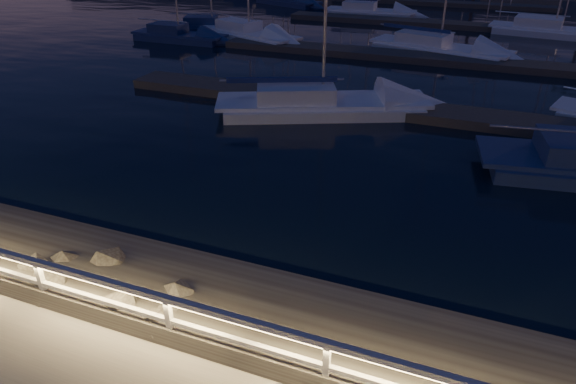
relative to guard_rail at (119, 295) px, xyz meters
name	(u,v)px	position (x,y,z in m)	size (l,w,h in m)	color
ground	(128,327)	(0.07, 0.00, -0.77)	(400.00, 400.00, 0.00)	#A59E95
harbor_water	(407,47)	(0.07, 31.22, -1.74)	(400.00, 440.00, 0.60)	black
guard_rail	(119,295)	(0.00, 0.00, 0.00)	(44.11, 0.12, 1.06)	white
riprap	(72,273)	(-2.29, 1.08, -0.90)	(29.63, 3.04, 1.28)	slate
floating_docks	(411,36)	(0.07, 32.50, -1.17)	(22.00, 36.00, 0.40)	#5C544C
sailboat_a	(177,35)	(-15.11, 25.70, -0.95)	(6.87, 2.12, 11.71)	navy
sailboat_c	(317,102)	(-1.09, 14.84, -0.91)	(9.45, 6.07, 15.65)	white
sailboat_e	(210,26)	(-14.62, 29.57, -0.95)	(6.89, 3.96, 11.41)	navy
sailboat_f	(247,33)	(-10.71, 27.89, -0.92)	(8.53, 5.19, 14.11)	white
sailboat_g	(436,47)	(2.35, 28.30, -0.92)	(9.10, 4.71, 14.88)	white
sailboat_j	(368,11)	(-5.12, 41.03, -0.93)	(7.90, 2.66, 13.29)	white
sailboat_k	(550,29)	(9.41, 37.28, -0.92)	(9.14, 3.88, 15.05)	white
sailboat_n	(287,0)	(-14.37, 44.78, -0.94)	(7.79, 5.02, 12.97)	navy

